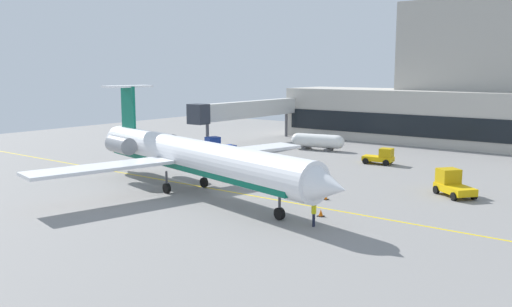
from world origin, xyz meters
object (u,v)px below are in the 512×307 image
at_px(baggage_tug, 217,145).
at_px(pushback_tractor, 452,184).
at_px(fuel_tank, 317,141).
at_px(belt_loader, 381,157).
at_px(regional_jet, 190,156).
at_px(marshaller, 314,212).

relative_size(baggage_tug, pushback_tractor, 1.07).
bearing_deg(fuel_tank, belt_loader, -23.97).
height_order(regional_jet, fuel_tank, regional_jet).
bearing_deg(regional_jet, pushback_tractor, 33.98).
bearing_deg(regional_jet, baggage_tug, 125.71).
distance_m(baggage_tug, fuel_tank, 13.60).
distance_m(regional_jet, fuel_tank, 29.18).
height_order(baggage_tug, fuel_tank, fuel_tank).
relative_size(regional_jet, marshaller, 18.17).
distance_m(regional_jet, marshaller, 14.75).
height_order(baggage_tug, belt_loader, baggage_tug).
distance_m(regional_jet, belt_loader, 24.83).
height_order(regional_jet, pushback_tractor, regional_jet).
distance_m(baggage_tug, belt_loader, 21.27).
bearing_deg(pushback_tractor, belt_loader, 136.89).
height_order(fuel_tank, marshaller, fuel_tank).
xyz_separation_m(pushback_tractor, marshaller, (-4.55, -15.33, -0.03)).
distance_m(pushback_tractor, belt_loader, 15.94).
relative_size(regional_jet, belt_loader, 9.80).
height_order(belt_loader, fuel_tank, fuel_tank).
height_order(regional_jet, marshaller, regional_jet).
relative_size(belt_loader, marshaller, 1.85).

